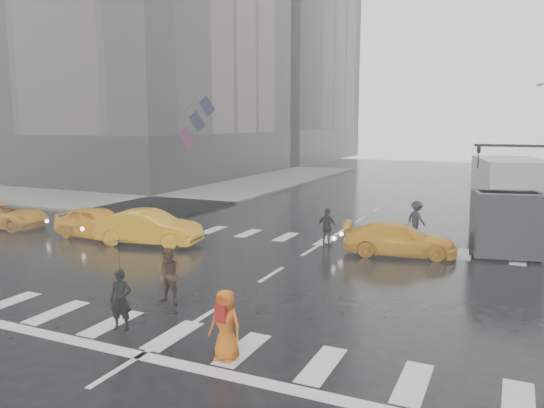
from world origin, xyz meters
The scene contains 17 objects.
ground centered at (0.00, 0.00, 0.00)m, with size 120.00×120.00×0.00m, color black.
sidewalk_nw centered at (-19.50, 17.50, 0.07)m, with size 35.00×35.00×0.15m, color slate.
building_nw centered at (-29.00, 27.00, 17.25)m, with size 26.05×26.05×38.00m.
building_nw_far centered at (-29.00, 56.00, 20.19)m, with size 26.05×26.05×44.00m.
road_markings centered at (0.00, 0.00, 0.01)m, with size 18.00×48.00×0.01m, color silver, non-canonical shape.
planter_west centered at (7.00, 8.20, 0.98)m, with size 1.10×1.10×1.80m.
flag_cluster centered at (-15.08, 18.50, 5.64)m, with size 2.87×3.06×4.69m.
pedestrian_black centered at (-1.46, -6.22, 1.63)m, with size 1.21×1.22×2.43m.
pedestrian_brown centered at (-1.50, -4.00, 0.84)m, with size 0.82×0.64×1.68m, color #422A17.
pedestrian_orange centered at (1.89, -6.63, 0.83)m, with size 0.83×0.56×1.65m.
pedestrian_far_a centered at (0.39, 5.00, 0.84)m, with size 0.99×0.60×1.68m, color black.
pedestrian_far_b centered at (3.58, 8.71, 0.85)m, with size 1.10×0.61×1.71m, color black.
taxi_front centered at (-9.90, 2.07, 0.74)m, with size 1.76×4.37×1.49m, color #F9A70D.
taxi_mid centered at (-6.90, 2.03, 0.77)m, with size 1.63×4.67×1.54m, color #F9A70D.
taxi_rear centered at (3.56, 4.77, 0.66)m, with size 1.84×4.00×1.31m, color #F9A70D.
taxi_far centered at (-16.07, 2.01, 0.64)m, with size 2.13×4.09×1.28m, color #F9A70D.
box_truck centered at (7.50, 8.82, 1.99)m, with size 2.64×7.03×3.74m.
Camera 1 is at (7.63, -16.61, 5.38)m, focal length 35.00 mm.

